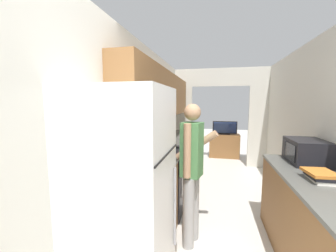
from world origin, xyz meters
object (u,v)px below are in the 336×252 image
at_px(refrigerator, 123,199).
at_px(book_stack, 321,176).
at_px(tv_cabinet, 224,146).
at_px(television, 225,128).
at_px(range_oven, 164,179).
at_px(person, 192,171).
at_px(microwave, 306,151).

xyz_separation_m(refrigerator, book_stack, (1.66, 0.64, 0.10)).
bearing_deg(tv_cabinet, television, -90.00).
xyz_separation_m(range_oven, person, (0.50, -0.69, 0.40)).
xyz_separation_m(refrigerator, microwave, (1.76, 1.25, 0.19)).
bearing_deg(television, microwave, -77.70).
bearing_deg(television, refrigerator, -101.56).
distance_m(refrigerator, range_oven, 1.57).
xyz_separation_m(microwave, tv_cabinet, (-0.78, 3.60, -0.72)).
xyz_separation_m(refrigerator, tv_cabinet, (0.98, 4.85, -0.53)).
height_order(person, tv_cabinet, person).
bearing_deg(book_stack, person, 171.34).
bearing_deg(television, book_stack, -80.84).
bearing_deg(book_stack, television, 99.16).
xyz_separation_m(range_oven, television, (1.03, 3.29, 0.42)).
height_order(refrigerator, microwave, refrigerator).
xyz_separation_m(microwave, television, (-0.78, 3.56, -0.18)).
relative_size(range_oven, book_stack, 3.65).
distance_m(microwave, book_stack, 0.63).
relative_size(range_oven, television, 1.53).
height_order(person, microwave, person).
height_order(range_oven, person, person).
xyz_separation_m(tv_cabinet, television, (-0.00, -0.04, 0.54)).
height_order(tv_cabinet, television, television).
bearing_deg(person, range_oven, 49.36).
bearing_deg(refrigerator, person, 61.13).
height_order(range_oven, television, television).
bearing_deg(book_stack, refrigerator, -159.01).
xyz_separation_m(person, book_stack, (1.20, -0.18, 0.10)).
relative_size(microwave, television, 0.75).
height_order(book_stack, television, television).
bearing_deg(microwave, range_oven, 171.62).
relative_size(refrigerator, book_stack, 6.02).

